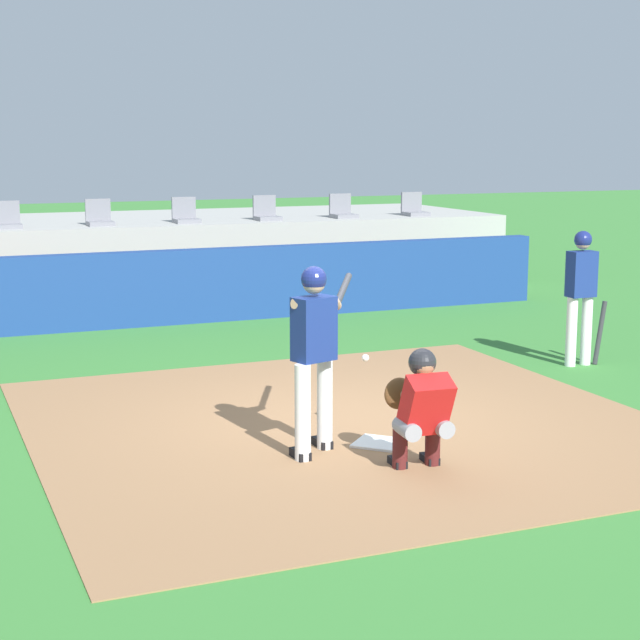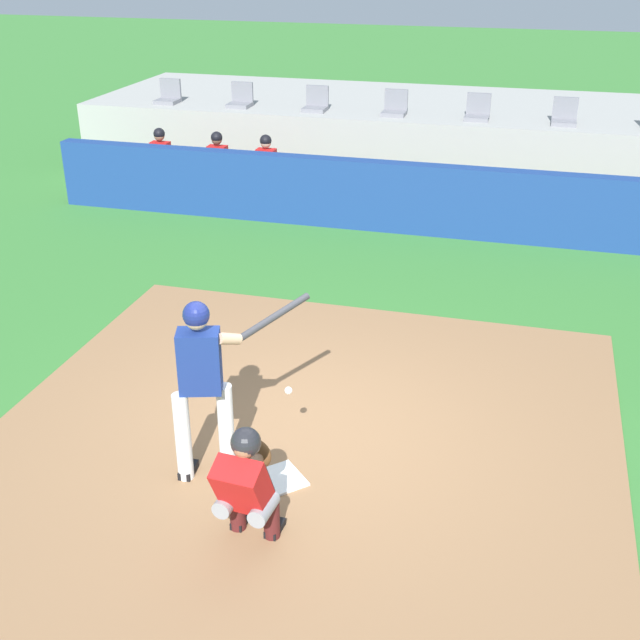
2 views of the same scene
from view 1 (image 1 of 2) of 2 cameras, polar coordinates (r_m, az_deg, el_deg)
ground_plane at (r=10.70m, az=1.44°, el=-5.89°), size 80.00×80.00×0.00m
dirt_infield at (r=10.70m, az=1.44°, el=-5.86°), size 6.40×6.40×0.01m
home_plate at (r=10.00m, az=3.30°, el=-6.92°), size 0.62×0.62×0.02m
batter_at_plate at (r=9.45m, az=-0.28°, el=-1.56°), size 1.02×1.13×1.80m
catcher_crouched at (r=9.13m, az=5.67°, el=-4.79°), size 0.51×1.55×1.13m
on_deck_batter at (r=13.71m, az=14.49°, el=1.70°), size 0.58×0.23×1.79m
dugout_wall at (r=16.61m, az=-7.65°, el=1.88°), size 13.00×0.30×1.20m
dugout_bench at (r=17.62m, az=-8.45°, el=1.10°), size 11.80×0.44×0.45m
stands_platform at (r=20.85m, az=-10.76°, el=3.73°), size 15.00×4.40×1.40m
stadium_seat_2 at (r=18.92m, az=-17.17°, el=5.36°), size 0.46×0.46×0.48m
stadium_seat_3 at (r=19.13m, az=-12.30°, el=5.63°), size 0.46×0.46×0.48m
stadium_seat_4 at (r=19.48m, az=-7.57°, el=5.85°), size 0.46×0.46×0.48m
stadium_seat_5 at (r=19.96m, az=-3.04°, el=6.02°), size 0.46×0.46×0.48m
stadium_seat_6 at (r=20.55m, az=1.26°, el=6.15°), size 0.46×0.46×0.48m
stadium_seat_7 at (r=21.26m, az=5.30°, el=6.24°), size 0.46×0.46×0.48m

